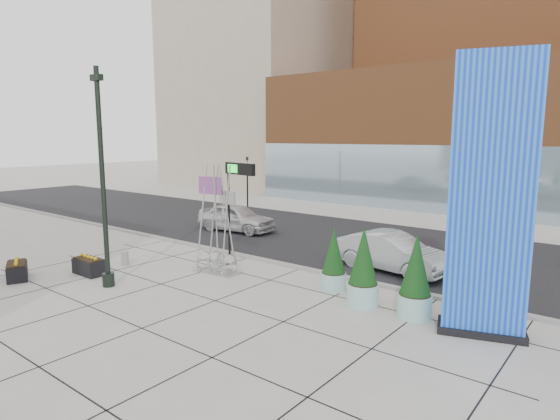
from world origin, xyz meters
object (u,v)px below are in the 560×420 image
Objects in this scene: lamp_post at (104,200)px; car_white_west at (236,218)px; blue_pylon at (490,203)px; overhead_street_sign at (240,177)px; car_silver_mid at (391,252)px; concrete_bollard at (125,258)px; public_art_sculpture at (217,244)px.

car_white_west is at bearing 107.69° from lamp_post.
lamp_post is at bearing -179.24° from blue_pylon.
overhead_street_sign is 7.49m from car_silver_mid.
overhead_street_sign is at bearing 152.05° from blue_pylon.
car_white_west is at bearing 98.57° from concrete_bollard.
blue_pylon is 15.03m from concrete_bollard.
public_art_sculpture is at bearing 163.73° from blue_pylon.
lamp_post is 13.20× the size of concrete_bollard.
car_white_west is at bearing 139.86° from blue_pylon.
car_silver_mid is at bearing -107.12° from car_white_west.
public_art_sculpture is at bearing 24.23° from concrete_bollard.
car_white_west reaches higher than car_silver_mid.
lamp_post is 1.67× the size of car_white_west.
blue_pylon is 7.10m from car_silver_mid.
public_art_sculpture is 7.35m from car_silver_mid.
public_art_sculpture is 0.92× the size of car_silver_mid.
car_white_west is at bearing 147.54° from overhead_street_sign.
car_white_west is (-3.37, 10.58, -2.49)m from lamp_post.
lamp_post reaches higher than overhead_street_sign.
concrete_bollard is at bearing 131.38° from car_silver_mid.
public_art_sculpture is (1.88, 3.90, -2.13)m from lamp_post.
public_art_sculpture reaches higher than car_white_west.
lamp_post is at bearing -88.34° from overhead_street_sign.
public_art_sculpture is at bearing -59.75° from overhead_street_sign.
concrete_bollard is (-2.10, 2.11, -3.01)m from lamp_post.
public_art_sculpture reaches higher than car_silver_mid.
overhead_street_sign is at bearing 117.82° from car_silver_mid.
public_art_sculpture reaches higher than concrete_bollard.
blue_pylon reaches higher than car_white_west.
lamp_post is at bearing -119.60° from public_art_sculpture.
lamp_post is 1.65× the size of car_silver_mid.
public_art_sculpture is 7.39× the size of concrete_bollard.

